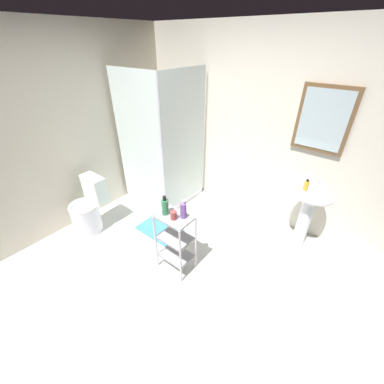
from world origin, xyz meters
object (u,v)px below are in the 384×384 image
at_px(pedestal_sink, 308,207).
at_px(hand_soap_bottle, 306,185).
at_px(shower_stall, 164,174).
at_px(toilet, 88,210).
at_px(body_wash_bottle_green, 165,206).
at_px(bath_mat, 160,229).
at_px(conditioner_bottle_purple, 183,210).
at_px(storage_cart, 176,239).
at_px(rinse_cup, 174,215).

height_order(pedestal_sink, hand_soap_bottle, hand_soap_bottle).
distance_m(shower_stall, toilet, 1.24).
distance_m(body_wash_bottle_green, bath_mat, 1.03).
bearing_deg(pedestal_sink, toilet, -147.58).
distance_m(shower_stall, hand_soap_bottle, 2.07).
height_order(shower_stall, body_wash_bottle_green, shower_stall).
relative_size(toilet, bath_mat, 1.27).
bearing_deg(toilet, bath_mat, 35.84).
distance_m(shower_stall, conditioner_bottle_purple, 1.53).
relative_size(conditioner_bottle_purple, body_wash_bottle_green, 0.95).
height_order(storage_cart, hand_soap_bottle, hand_soap_bottle).
relative_size(conditioner_bottle_purple, rinse_cup, 2.26).
xyz_separation_m(toilet, storage_cart, (1.39, 0.23, 0.12)).
bearing_deg(hand_soap_bottle, shower_stall, -171.72).
bearing_deg(body_wash_bottle_green, rinse_cup, -4.25).
bearing_deg(pedestal_sink, storage_cart, -127.63).
relative_size(shower_stall, storage_cart, 2.70).
height_order(hand_soap_bottle, bath_mat, hand_soap_bottle).
bearing_deg(bath_mat, storage_cart, -28.17).
relative_size(hand_soap_bottle, body_wash_bottle_green, 0.63).
height_order(shower_stall, conditioner_bottle_purple, shower_stall).
xyz_separation_m(pedestal_sink, storage_cart, (-0.99, -1.29, -0.14)).
height_order(toilet, hand_soap_bottle, hand_soap_bottle).
bearing_deg(rinse_cup, body_wash_bottle_green, 175.75).
xyz_separation_m(pedestal_sink, toilet, (-2.39, -1.52, -0.26)).
relative_size(shower_stall, body_wash_bottle_green, 9.21).
height_order(pedestal_sink, bath_mat, pedestal_sink).
bearing_deg(toilet, conditioner_bottle_purple, 10.98).
distance_m(storage_cart, bath_mat, 0.82).
distance_m(hand_soap_bottle, body_wash_bottle_green, 1.63).
xyz_separation_m(storage_cart, bath_mat, (-0.62, 0.33, -0.43)).
bearing_deg(body_wash_bottle_green, toilet, -170.73).
xyz_separation_m(storage_cart, conditioner_bottle_purple, (0.07, 0.06, 0.39)).
distance_m(pedestal_sink, bath_mat, 1.96).
bearing_deg(storage_cart, hand_soap_bottle, 54.12).
height_order(hand_soap_bottle, body_wash_bottle_green, body_wash_bottle_green).
height_order(conditioner_bottle_purple, bath_mat, conditioner_bottle_purple).
relative_size(storage_cart, rinse_cup, 8.14).
relative_size(pedestal_sink, bath_mat, 1.35).
height_order(pedestal_sink, conditioner_bottle_purple, conditioner_bottle_purple).
distance_m(pedestal_sink, toilet, 2.84).
relative_size(storage_cart, conditioner_bottle_purple, 3.60).
relative_size(rinse_cup, bath_mat, 0.15).
bearing_deg(conditioner_bottle_purple, shower_stall, 142.32).
bearing_deg(bath_mat, hand_soap_bottle, 31.15).
xyz_separation_m(conditioner_bottle_purple, body_wash_bottle_green, (-0.18, -0.08, 0.00)).
bearing_deg(hand_soap_bottle, bath_mat, -148.85).
bearing_deg(toilet, storage_cart, 9.28).
distance_m(shower_stall, body_wash_bottle_green, 1.44).
distance_m(body_wash_bottle_green, rinse_cup, 0.13).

